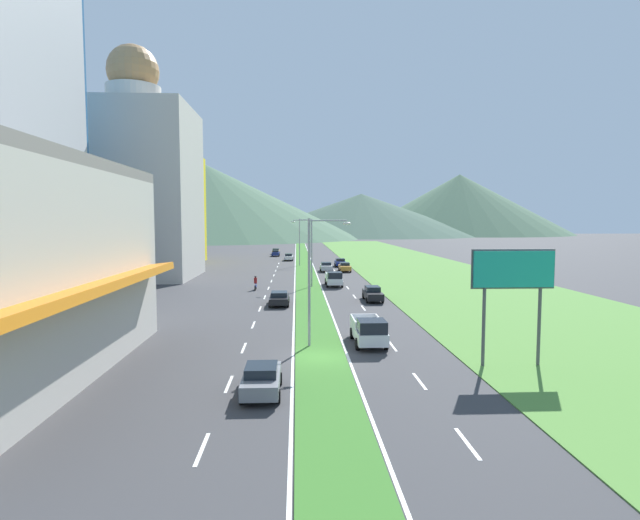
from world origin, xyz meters
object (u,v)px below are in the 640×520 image
car_6 (276,253)px  car_7 (373,294)px  motorcycle_rider (256,284)px  car_1 (289,257)px  pickup_truck_1 (334,279)px  car_4 (345,267)px  car_8 (326,267)px  car_0 (340,262)px  street_lamp_far (301,239)px  car_2 (262,379)px  car_3 (276,251)px  car_5 (279,298)px  billboard_roadside (513,277)px  street_lamp_near (314,273)px  pickup_truck_0 (369,331)px  street_lamp_mid (309,248)px

car_6 → car_7: (13.30, -69.09, 0.02)m
motorcycle_rider → car_6: bearing=-0.0°
car_1 → pickup_truck_1: size_ratio=0.89×
car_1 → car_7: (9.90, -55.75, 0.01)m
car_4 → car_8: bearing=-91.5°
car_0 → street_lamp_far: bearing=-105.5°
car_2 → car_3: bearing=1.9°
car_7 → motorcycle_rider: 16.17m
car_2 → car_8: (6.82, 60.34, 0.03)m
car_7 → car_5: bearing=-77.5°
street_lamp_far → motorcycle_rider: street_lamp_far is taller
car_0 → car_1: car_1 is taller
car_3 → car_7: bearing=-170.0°
car_2 → pickup_truck_1: pickup_truck_1 is taller
car_5 → pickup_truck_1: 16.04m
billboard_roadside → car_2: bearing=-164.3°
car_1 → car_5: car_1 is taller
street_lamp_near → car_5: size_ratio=1.86×
car_5 → pickup_truck_0: bearing=-158.1°
car_3 → car_5: size_ratio=0.86×
car_3 → car_4: (13.56, -45.08, 0.02)m
street_lamp_mid → pickup_truck_0: size_ratio=1.64×
car_5 → pickup_truck_1: bearing=-24.8°
car_0 → pickup_truck_0: size_ratio=0.82×
street_lamp_mid → car_4: 21.32m
street_lamp_near → motorcycle_rider: 29.51m
car_2 → car_5: 26.48m
car_8 → pickup_truck_1: size_ratio=0.81×
car_3 → car_4: bearing=-163.3°
car_4 → pickup_truck_0: bearing=-3.6°
car_3 → car_6: (0.25, -7.55, 0.01)m
car_7 → pickup_truck_0: size_ratio=0.88×
car_0 → car_7: bearing=-0.1°
car_6 → car_5: bearing=-177.3°
car_1 → pickup_truck_0: 75.19m
car_0 → car_6: bearing=-154.7°
car_5 → car_8: size_ratio=1.08×
billboard_roadside → car_8: 56.98m
street_lamp_near → pickup_truck_1: street_lamp_near is taller
car_2 → car_7: car_7 is taller
car_1 → car_7: car_7 is taller
car_5 → motorcycle_rider: size_ratio=2.36×
car_3 → street_lamp_far: bearing=-169.6°
street_lamp_far → car_7: 43.69m
car_6 → car_8: size_ratio=0.98×
car_2 → pickup_truck_1: bearing=-9.3°
car_5 → billboard_roadside: bearing=-147.2°
street_lamp_far → motorcycle_rider: size_ratio=4.51×
billboard_roadside → street_lamp_near: bearing=155.3°
pickup_truck_0 → car_3: bearing=-173.8°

